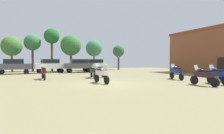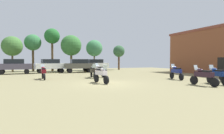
% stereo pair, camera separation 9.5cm
% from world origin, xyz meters
% --- Properties ---
extents(ground_plane, '(44.00, 52.00, 0.02)m').
position_xyz_m(ground_plane, '(0.00, 0.00, 0.01)').
color(ground_plane, '#7F7751').
extents(motorcycle_1, '(0.62, 2.25, 1.47)m').
position_xyz_m(motorcycle_1, '(6.16, -3.68, 0.74)').
color(motorcycle_1, black).
rests_on(motorcycle_1, ground).
extents(motorcycle_2, '(0.62, 2.09, 1.44)m').
position_xyz_m(motorcycle_2, '(0.30, 4.76, 0.72)').
color(motorcycle_2, black).
rests_on(motorcycle_2, ground).
extents(motorcycle_4, '(0.69, 2.22, 1.47)m').
position_xyz_m(motorcycle_4, '(7.33, 0.44, 0.75)').
color(motorcycle_4, black).
rests_on(motorcycle_4, ground).
extents(motorcycle_5, '(0.73, 2.16, 1.50)m').
position_xyz_m(motorcycle_5, '(-0.26, 0.36, 0.75)').
color(motorcycle_5, black).
rests_on(motorcycle_5, ground).
extents(motorcycle_6, '(0.62, 2.25, 1.45)m').
position_xyz_m(motorcycle_6, '(-4.48, 5.30, 0.73)').
color(motorcycle_6, black).
rests_on(motorcycle_6, ground).
extents(motorcycle_8, '(0.74, 2.15, 1.49)m').
position_xyz_m(motorcycle_8, '(1.31, 5.69, 0.75)').
color(motorcycle_8, black).
rests_on(motorcycle_8, ground).
extents(motorcycle_9, '(0.72, 2.18, 1.47)m').
position_xyz_m(motorcycle_9, '(7.73, -3.52, 0.74)').
color(motorcycle_9, black).
rests_on(motorcycle_9, ground).
extents(car_1, '(4.53, 2.44, 2.00)m').
position_xyz_m(car_1, '(-3.35, 14.61, 1.19)').
color(car_1, black).
rests_on(car_1, ground).
extents(car_3, '(4.46, 2.23, 2.00)m').
position_xyz_m(car_3, '(3.63, 15.31, 1.19)').
color(car_3, black).
rests_on(car_3, ground).
extents(car_4, '(4.40, 2.07, 2.00)m').
position_xyz_m(car_4, '(-7.94, 13.92, 1.19)').
color(car_4, black).
rests_on(car_4, ground).
extents(car_5, '(4.30, 1.81, 2.00)m').
position_xyz_m(car_5, '(0.71, 13.62, 1.19)').
color(car_5, black).
rests_on(car_5, ground).
extents(tree_2, '(3.02, 3.02, 5.58)m').
position_xyz_m(tree_2, '(4.60, 18.95, 4.07)').
color(tree_2, brown).
rests_on(tree_2, ground).
extents(tree_3, '(2.24, 2.24, 4.73)m').
position_xyz_m(tree_3, '(9.53, 18.85, 3.55)').
color(tree_3, brown).
rests_on(tree_3, ground).
extents(tree_5, '(2.67, 2.67, 6.11)m').
position_xyz_m(tree_5, '(-5.81, 19.40, 4.73)').
color(tree_5, brown).
rests_on(tree_5, ground).
extents(tree_6, '(2.57, 2.57, 7.23)m').
position_xyz_m(tree_6, '(-2.78, 19.09, 5.84)').
color(tree_6, brown).
rests_on(tree_6, ground).
extents(tree_7, '(3.46, 3.46, 6.09)m').
position_xyz_m(tree_7, '(0.20, 17.81, 4.35)').
color(tree_7, brown).
rests_on(tree_7, ground).
extents(tree_8, '(3.04, 3.04, 5.54)m').
position_xyz_m(tree_8, '(-8.71, 18.38, 4.02)').
color(tree_8, '#4D3D26').
rests_on(tree_8, ground).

